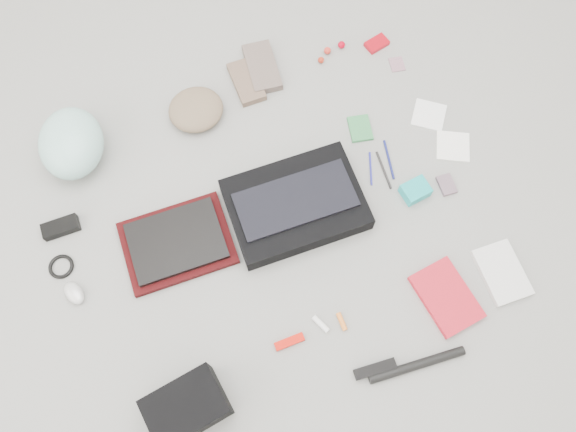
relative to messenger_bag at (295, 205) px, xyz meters
name	(u,v)px	position (x,y,z in m)	size (l,w,h in m)	color
ground_plane	(288,221)	(-0.04, -0.03, -0.04)	(4.00, 4.00, 0.00)	gray
messenger_bag	(295,205)	(0.00, 0.00, 0.00)	(0.46, 0.32, 0.08)	black
bag_flap	(296,200)	(0.00, 0.00, 0.04)	(0.40, 0.18, 0.01)	black
laptop_sleeve	(178,243)	(-0.42, 0.05, -0.03)	(0.36, 0.27, 0.03)	#330608
laptop	(176,241)	(-0.42, 0.05, 0.00)	(0.31, 0.23, 0.02)	black
bike_helmet	(71,143)	(-0.63, 0.53, 0.05)	(0.22, 0.28, 0.17)	#AEEBE4
beanie	(196,110)	(-0.17, 0.50, 0.00)	(0.21, 0.20, 0.07)	#7C654F
mitten_left	(246,82)	(0.05, 0.55, -0.02)	(0.10, 0.19, 0.03)	brown
mitten_right	(262,67)	(0.13, 0.58, -0.02)	(0.11, 0.22, 0.03)	#6D5C54
power_brick	(61,227)	(-0.77, 0.27, -0.02)	(0.12, 0.06, 0.03)	black
cable_coil	(61,267)	(-0.81, 0.14, -0.03)	(0.09, 0.09, 0.01)	black
mouse	(74,293)	(-0.79, 0.03, -0.02)	(0.05, 0.09, 0.03)	silver
camera_bag	(187,407)	(-0.58, -0.47, 0.04)	(0.23, 0.16, 0.15)	black
multitool	(289,342)	(-0.22, -0.41, -0.03)	(0.10, 0.03, 0.02)	#C70C00
toiletry_tube_white	(321,324)	(-0.10, -0.40, -0.03)	(0.02, 0.02, 0.07)	white
toiletry_tube_orange	(342,322)	(-0.03, -0.43, -0.03)	(0.02, 0.02, 0.06)	orange
u_lock	(375,369)	(-0.01, -0.60, -0.02)	(0.13, 0.03, 0.03)	black
bike_pump	(417,365)	(0.12, -0.65, -0.02)	(0.03, 0.03, 0.32)	black
book_red	(446,297)	(0.32, -0.50, -0.03)	(0.15, 0.23, 0.02)	red
book_white	(502,273)	(0.53, -0.51, -0.03)	(0.13, 0.20, 0.02)	silver
notepad	(360,128)	(0.35, 0.19, -0.03)	(0.08, 0.11, 0.01)	#317D45
pen_blue	(371,169)	(0.31, 0.03, -0.03)	(0.01, 0.01, 0.13)	#242596
pen_black	(384,170)	(0.35, 0.00, -0.03)	(0.01, 0.01, 0.15)	black
pen_navy	(389,159)	(0.39, 0.03, -0.03)	(0.01, 0.01, 0.16)	navy
accordion_wallet	(415,191)	(0.41, -0.13, -0.01)	(0.09, 0.07, 0.05)	#17B4B7
card_deck	(447,185)	(0.53, -0.15, -0.03)	(0.05, 0.08, 0.01)	slate
napkin_top	(429,115)	(0.62, 0.13, -0.03)	(0.12, 0.12, 0.01)	white
napkin_bottom	(453,146)	(0.63, -0.02, -0.03)	(0.12, 0.12, 0.01)	white
lollipop_a	(321,60)	(0.36, 0.52, -0.03)	(0.02, 0.02, 0.02)	#AE2914
lollipop_b	(327,51)	(0.40, 0.55, -0.02)	(0.03, 0.03, 0.03)	red
lollipop_c	(341,45)	(0.46, 0.55, -0.02)	(0.03, 0.03, 0.03)	#B80016
altoids_tin	(377,44)	(0.59, 0.50, -0.03)	(0.09, 0.06, 0.02)	red
stamp_sheet	(397,64)	(0.62, 0.38, -0.04)	(0.05, 0.07, 0.00)	#A17082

